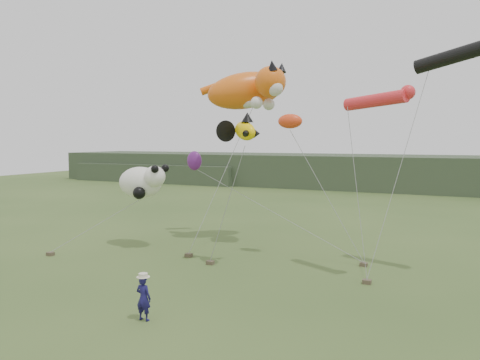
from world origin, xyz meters
The scene contains 9 objects.
ground centered at (0.00, 0.00, 0.00)m, with size 120.00×120.00×0.00m, color #385123.
headland centered at (-3.11, 44.69, 1.92)m, with size 90.00×13.00×4.00m.
festival_attendant centered at (-0.69, -2.12, 0.74)m, with size 0.54×0.35×1.48m, color #18144E.
sandbag_anchors centered at (-1.21, 5.18, 0.09)m, with size 15.80×4.93×0.18m.
cat_kite centered at (-2.30, 10.23, 8.73)m, with size 6.03×4.66×2.80m.
fish_kite centered at (-0.81, 5.22, 6.31)m, with size 2.81×1.82×1.39m.
tube_kites centered at (7.24, 7.18, 8.72)m, with size 6.25×3.71×2.92m.
panda_kite centered at (-7.20, 6.65, 3.58)m, with size 3.05×1.97×1.89m.
misc_kites centered at (-2.83, 9.18, 5.64)m, with size 8.05×3.19×3.12m.
Camera 1 is at (8.39, -14.23, 5.86)m, focal length 35.00 mm.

